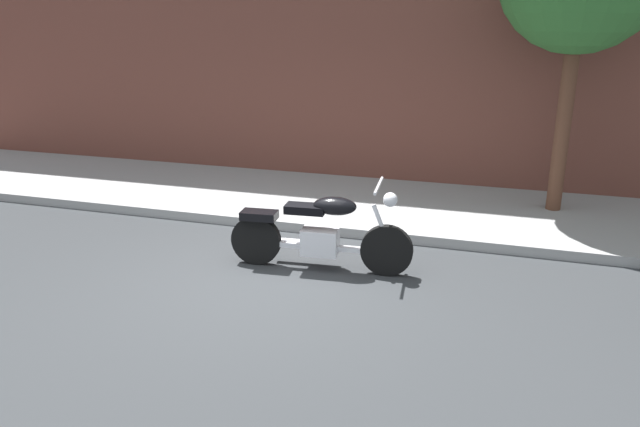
% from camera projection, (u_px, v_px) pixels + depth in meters
% --- Properties ---
extents(ground_plane, '(60.00, 60.00, 0.00)m').
position_uv_depth(ground_plane, '(265.00, 280.00, 7.24)').
color(ground_plane, '#303335').
extents(sidewalk, '(18.22, 2.79, 0.14)m').
position_uv_depth(sidewalk, '(335.00, 202.00, 9.97)').
color(sidewalk, '#959595').
rests_on(sidewalk, ground).
extents(motorcycle, '(2.25, 0.70, 1.12)m').
position_uv_depth(motorcycle, '(320.00, 233.00, 7.40)').
color(motorcycle, black).
rests_on(motorcycle, ground).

